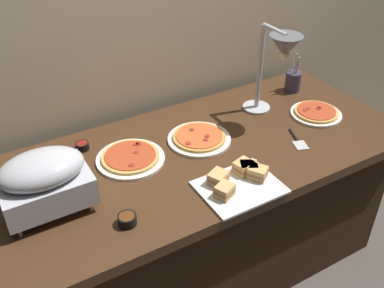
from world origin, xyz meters
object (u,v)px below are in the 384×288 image
object	(u,v)px
pizza_plate_raised_stand	(199,138)
sauce_cup_near	(82,146)
sauce_cup_far	(127,219)
pizza_plate_front	(316,113)
chafing_dish	(44,180)
pizza_plate_center	(130,158)
utensil_holder	(293,81)
heat_lamp	(280,54)
sandwich_platter	(239,180)
serving_spatula	(297,140)

from	to	relation	value
pizza_plate_raised_stand	sauce_cup_near	distance (m)	0.53
pizza_plate_raised_stand	sauce_cup_far	world-z (taller)	sauce_cup_far
pizza_plate_front	pizza_plate_raised_stand	distance (m)	0.63
chafing_dish	pizza_plate_center	distance (m)	0.43
sauce_cup_far	chafing_dish	bearing A→B (deg)	134.90
sauce_cup_far	utensil_holder	size ratio (longest dim) A/B	0.31
chafing_dish	sauce_cup_far	xyz separation A→B (m)	(0.22, -0.22, -0.12)
heat_lamp	pizza_plate_front	distance (m)	0.41
sauce_cup_far	utensil_holder	world-z (taller)	utensil_holder
pizza_plate_front	pizza_plate_center	world-z (taller)	same
heat_lamp	sandwich_platter	size ratio (longest dim) A/B	1.41
heat_lamp	serving_spatula	xyz separation A→B (m)	(-0.02, -0.21, -0.34)
chafing_dish	utensil_holder	world-z (taller)	chafing_dish
pizza_plate_front	pizza_plate_raised_stand	bearing A→B (deg)	170.89
pizza_plate_center	sauce_cup_far	distance (m)	0.39
heat_lamp	sauce_cup_far	size ratio (longest dim) A/B	6.57
pizza_plate_center	utensil_holder	size ratio (longest dim) A/B	1.32
sauce_cup_near	pizza_plate_raised_stand	bearing A→B (deg)	-22.52
heat_lamp	pizza_plate_raised_stand	world-z (taller)	heat_lamp
pizza_plate_front	pizza_plate_raised_stand	world-z (taller)	same
pizza_plate_center	pizza_plate_raised_stand	world-z (taller)	same
pizza_plate_front	sandwich_platter	distance (m)	0.70
pizza_plate_front	pizza_plate_center	bearing A→B (deg)	172.95
pizza_plate_front	heat_lamp	bearing A→B (deg)	161.04
pizza_plate_raised_stand	sandwich_platter	distance (m)	0.35
sauce_cup_near	sauce_cup_far	xyz separation A→B (m)	(-0.01, -0.53, 0.00)
heat_lamp	utensil_holder	size ratio (longest dim) A/B	2.01
sauce_cup_near	pizza_plate_center	bearing A→B (deg)	-50.31
chafing_dish	sandwich_platter	size ratio (longest dim) A/B	1.01
pizza_plate_front	sauce_cup_far	world-z (taller)	sauce_cup_far
chafing_dish	pizza_plate_raised_stand	distance (m)	0.74
serving_spatula	pizza_plate_center	bearing A→B (deg)	160.96
chafing_dish	serving_spatula	xyz separation A→B (m)	(1.11, -0.12, -0.14)
heat_lamp	sauce_cup_near	bearing A→B (deg)	165.74
chafing_dish	pizza_plate_front	xyz separation A→B (m)	(1.35, 0.01, -0.13)
heat_lamp	utensil_holder	xyz separation A→B (m)	(0.29, 0.19, -0.29)
sandwich_platter	heat_lamp	bearing A→B (deg)	37.06
heat_lamp	sauce_cup_near	world-z (taller)	heat_lamp
sauce_cup_far	pizza_plate_front	bearing A→B (deg)	11.59
heat_lamp	serving_spatula	size ratio (longest dim) A/B	2.64
sauce_cup_far	utensil_holder	bearing A→B (deg)	22.50
heat_lamp	utensil_holder	world-z (taller)	heat_lamp
pizza_plate_center	serving_spatula	world-z (taller)	pizza_plate_center
heat_lamp	sauce_cup_near	xyz separation A→B (m)	(-0.90, 0.23, -0.33)
pizza_plate_front	utensil_holder	distance (m)	0.28
serving_spatula	pizza_plate_raised_stand	bearing A→B (deg)	149.22
pizza_plate_center	sandwich_platter	bearing A→B (deg)	-50.25
sauce_cup_near	sauce_cup_far	size ratio (longest dim) A/B	0.87
heat_lamp	sandwich_platter	bearing A→B (deg)	-142.94
chafing_dish	heat_lamp	distance (m)	1.15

